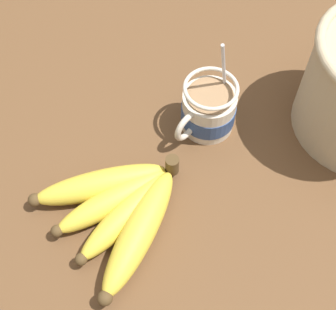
# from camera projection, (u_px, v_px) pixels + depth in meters

# --- Properties ---
(table) EXTENTS (1.38, 1.38, 0.04)m
(table) POSITION_uv_depth(u_px,v_px,m) (149.00, 153.00, 0.74)
(table) COLOR brown
(table) RESTS_ON ground
(coffee_mug) EXTENTS (0.12, 0.08, 0.16)m
(coffee_mug) POSITION_uv_depth(u_px,v_px,m) (208.00, 110.00, 0.71)
(coffee_mug) COLOR beige
(coffee_mug) RESTS_ON table
(banana_bunch) EXTENTS (0.21, 0.21, 0.04)m
(banana_bunch) POSITION_uv_depth(u_px,v_px,m) (120.00, 208.00, 0.64)
(banana_bunch) COLOR #4C381E
(banana_bunch) RESTS_ON table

